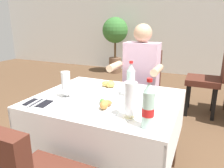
% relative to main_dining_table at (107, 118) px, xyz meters
% --- Properties ---
extents(back_wall, '(11.00, 0.12, 3.13)m').
position_rel_main_dining_table_xyz_m(back_wall, '(0.02, 4.10, 1.01)').
color(back_wall, silver).
rests_on(back_wall, ground).
extents(main_dining_table, '(1.07, 0.89, 0.72)m').
position_rel_main_dining_table_xyz_m(main_dining_table, '(0.00, 0.00, 0.00)').
color(main_dining_table, white).
rests_on(main_dining_table, ground).
extents(chair_far_diner_seat, '(0.44, 0.50, 0.97)m').
position_rel_main_dining_table_xyz_m(chair_far_diner_seat, '(0.00, 0.84, -0.00)').
color(chair_far_diner_seat, '#4C2319').
rests_on(chair_far_diner_seat, ground).
extents(seated_diner_far, '(0.50, 0.46, 1.26)m').
position_rel_main_dining_table_xyz_m(seated_diner_far, '(0.04, 0.73, 0.16)').
color(seated_diner_far, '#282D42').
rests_on(seated_diner_far, ground).
extents(plate_near_camera, '(0.25, 0.25, 0.07)m').
position_rel_main_dining_table_xyz_m(plate_near_camera, '(0.07, -0.20, 0.19)').
color(plate_near_camera, white).
rests_on(plate_near_camera, main_dining_table).
extents(plate_far_diner, '(0.23, 0.23, 0.07)m').
position_rel_main_dining_table_xyz_m(plate_far_diner, '(-0.07, 0.21, 0.19)').
color(plate_far_diner, white).
rests_on(plate_far_diner, main_dining_table).
extents(beer_glass_left, '(0.07, 0.07, 0.20)m').
position_rel_main_dining_table_xyz_m(beer_glass_left, '(-0.28, -0.12, 0.27)').
color(beer_glass_left, white).
rests_on(beer_glass_left, main_dining_table).
extents(beer_glass_middle, '(0.08, 0.08, 0.23)m').
position_rel_main_dining_table_xyz_m(beer_glass_middle, '(0.28, -0.27, 0.28)').
color(beer_glass_middle, white).
rests_on(beer_glass_middle, main_dining_table).
extents(cola_bottle_primary, '(0.07, 0.07, 0.28)m').
position_rel_main_dining_table_xyz_m(cola_bottle_primary, '(0.40, -0.34, 0.29)').
color(cola_bottle_primary, silver).
rests_on(cola_bottle_primary, main_dining_table).
extents(cola_bottle_secondary, '(0.06, 0.06, 0.28)m').
position_rel_main_dining_table_xyz_m(cola_bottle_secondary, '(0.16, 0.10, 0.29)').
color(cola_bottle_secondary, silver).
rests_on(cola_bottle_secondary, main_dining_table).
extents(napkin_cutlery_set, '(0.18, 0.19, 0.01)m').
position_rel_main_dining_table_xyz_m(napkin_cutlery_set, '(-0.39, -0.31, 0.17)').
color(napkin_cutlery_set, black).
rests_on(napkin_cutlery_set, main_dining_table).
extents(background_chair_left, '(0.50, 0.44, 0.97)m').
position_rel_main_dining_table_xyz_m(background_chair_left, '(0.75, 1.71, -0.00)').
color(background_chair_left, '#4C2319').
rests_on(background_chair_left, ground).
extents(potted_plant_corner, '(0.63, 0.63, 1.38)m').
position_rel_main_dining_table_xyz_m(potted_plant_corner, '(-1.44, 3.55, 0.40)').
color(potted_plant_corner, brown).
rests_on(potted_plant_corner, ground).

